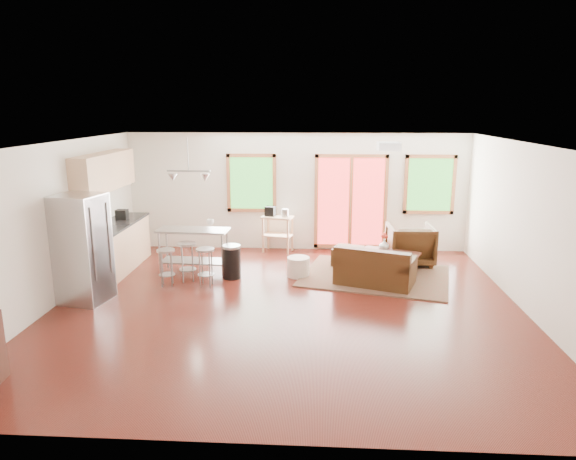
# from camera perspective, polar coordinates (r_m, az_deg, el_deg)

# --- Properties ---
(floor) EXTENTS (7.50, 7.00, 0.02)m
(floor) POSITION_cam_1_polar(r_m,az_deg,el_deg) (8.39, -0.12, -8.54)
(floor) COLOR #39100B
(floor) RESTS_ON ground
(ceiling) EXTENTS (7.50, 7.00, 0.02)m
(ceiling) POSITION_cam_1_polar(r_m,az_deg,el_deg) (7.80, -0.13, 9.61)
(ceiling) COLOR white
(ceiling) RESTS_ON ground
(back_wall) EXTENTS (7.50, 0.02, 2.60)m
(back_wall) POSITION_cam_1_polar(r_m,az_deg,el_deg) (11.43, 0.96, 4.23)
(back_wall) COLOR white
(back_wall) RESTS_ON ground
(left_wall) EXTENTS (0.02, 7.00, 2.60)m
(left_wall) POSITION_cam_1_polar(r_m,az_deg,el_deg) (9.04, -24.67, 0.50)
(left_wall) COLOR white
(left_wall) RESTS_ON ground
(right_wall) EXTENTS (0.02, 7.00, 2.60)m
(right_wall) POSITION_cam_1_polar(r_m,az_deg,el_deg) (8.63, 25.66, -0.16)
(right_wall) COLOR white
(right_wall) RESTS_ON ground
(front_wall) EXTENTS (7.50, 0.02, 2.60)m
(front_wall) POSITION_cam_1_polar(r_m,az_deg,el_deg) (4.66, -2.83, -9.75)
(front_wall) COLOR white
(front_wall) RESTS_ON ground
(window_left) EXTENTS (1.10, 0.05, 1.30)m
(window_left) POSITION_cam_1_polar(r_m,az_deg,el_deg) (11.44, -4.08, 5.22)
(window_left) COLOR #266021
(window_left) RESTS_ON back_wall
(french_doors) EXTENTS (1.60, 0.05, 2.10)m
(french_doors) POSITION_cam_1_polar(r_m,az_deg,el_deg) (11.43, 6.97, 3.11)
(french_doors) COLOR red
(french_doors) RESTS_ON back_wall
(window_right) EXTENTS (1.10, 0.05, 1.30)m
(window_right) POSITION_cam_1_polar(r_m,az_deg,el_deg) (11.60, 15.47, 4.88)
(window_right) COLOR #266021
(window_right) RESTS_ON back_wall
(rug) EXTENTS (3.09, 2.64, 0.03)m
(rug) POSITION_cam_1_polar(r_m,az_deg,el_deg) (9.94, 9.67, -5.04)
(rug) COLOR #485737
(rug) RESTS_ON floor
(loveseat) EXTENTS (1.54, 1.19, 0.72)m
(loveseat) POSITION_cam_1_polar(r_m,az_deg,el_deg) (9.39, 9.59, -4.38)
(loveseat) COLOR #301D0C
(loveseat) RESTS_ON floor
(coffee_table) EXTENTS (1.27, 1.05, 0.44)m
(coffee_table) POSITION_cam_1_polar(r_m,az_deg,el_deg) (9.99, 11.13, -2.82)
(coffee_table) COLOR #391B12
(coffee_table) RESTS_ON floor
(armchair) EXTENTS (0.92, 0.87, 0.91)m
(armchair) POSITION_cam_1_polar(r_m,az_deg,el_deg) (10.73, 13.42, -1.36)
(armchair) COLOR #301D0C
(armchair) RESTS_ON floor
(ottoman) EXTENTS (0.71, 0.71, 0.38)m
(ottoman) POSITION_cam_1_polar(r_m,az_deg,el_deg) (10.49, 6.70, -2.95)
(ottoman) COLOR #301D0C
(ottoman) RESTS_ON floor
(pouf) EXTENTS (0.50, 0.50, 0.37)m
(pouf) POSITION_cam_1_polar(r_m,az_deg,el_deg) (9.77, 1.15, -4.10)
(pouf) COLOR silver
(pouf) RESTS_ON floor
(vase) EXTENTS (0.21, 0.22, 0.35)m
(vase) POSITION_cam_1_polar(r_m,az_deg,el_deg) (10.26, 10.65, -1.50)
(vase) COLOR silver
(vase) RESTS_ON coffee_table
(cabinets) EXTENTS (0.64, 2.24, 2.30)m
(cabinets) POSITION_cam_1_polar(r_m,az_deg,el_deg) (10.50, -18.88, 0.60)
(cabinets) COLOR tan
(cabinets) RESTS_ON floor
(refrigerator) EXTENTS (0.83, 0.81, 1.79)m
(refrigerator) POSITION_cam_1_polar(r_m,az_deg,el_deg) (9.00, -21.85, -1.95)
(refrigerator) COLOR #B7BABC
(refrigerator) RESTS_ON floor
(island) EXTENTS (1.38, 0.62, 0.86)m
(island) POSITION_cam_1_polar(r_m,az_deg,el_deg) (10.07, -10.45, -1.39)
(island) COLOR #B7BABC
(island) RESTS_ON floor
(cup) EXTENTS (0.16, 0.13, 0.13)m
(cup) POSITION_cam_1_polar(r_m,az_deg,el_deg) (9.90, -8.63, 0.96)
(cup) COLOR white
(cup) RESTS_ON island
(bar_stool_a) EXTENTS (0.37, 0.37, 0.67)m
(bar_stool_a) POSITION_cam_1_polar(r_m,az_deg,el_deg) (9.43, -13.38, -3.12)
(bar_stool_a) COLOR #B7BABC
(bar_stool_a) RESTS_ON floor
(bar_stool_b) EXTENTS (0.42, 0.42, 0.72)m
(bar_stool_b) POSITION_cam_1_polar(r_m,az_deg,el_deg) (9.60, -11.16, -2.49)
(bar_stool_b) COLOR #B7BABC
(bar_stool_b) RESTS_ON floor
(bar_stool_c) EXTENTS (0.33, 0.33, 0.69)m
(bar_stool_c) POSITION_cam_1_polar(r_m,az_deg,el_deg) (9.28, -9.16, -3.11)
(bar_stool_c) COLOR #B7BABC
(bar_stool_c) RESTS_ON floor
(trash_can) EXTENTS (0.39, 0.39, 0.64)m
(trash_can) POSITION_cam_1_polar(r_m,az_deg,el_deg) (9.69, -6.27, -3.50)
(trash_can) COLOR black
(trash_can) RESTS_ON floor
(kitchen_cart) EXTENTS (0.75, 0.57, 1.02)m
(kitchen_cart) POSITION_cam_1_polar(r_m,az_deg,el_deg) (11.30, -1.25, 0.99)
(kitchen_cart) COLOR tan
(kitchen_cart) RESTS_ON floor
(ceiling_flush) EXTENTS (0.35, 0.35, 0.12)m
(ceiling_flush) POSITION_cam_1_polar(r_m,az_deg,el_deg) (8.46, 11.15, 9.12)
(ceiling_flush) COLOR white
(ceiling_flush) RESTS_ON ceiling
(pendant_light) EXTENTS (0.80, 0.18, 0.79)m
(pendant_light) POSITION_cam_1_polar(r_m,az_deg,el_deg) (9.65, -10.96, 5.85)
(pendant_light) COLOR gray
(pendant_light) RESTS_ON ceiling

